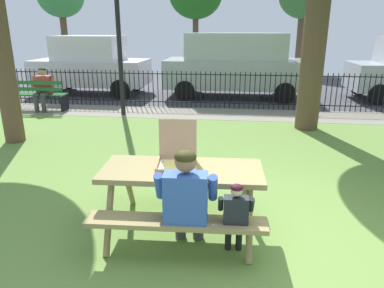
% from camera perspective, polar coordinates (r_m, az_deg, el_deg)
% --- Properties ---
extents(ground, '(28.00, 10.77, 0.02)m').
position_cam_1_polar(ground, '(5.48, 12.07, -7.01)').
color(ground, olive).
extents(cobblestone_walkway, '(28.00, 1.40, 0.01)m').
position_cam_1_polar(cobblestone_walkway, '(9.92, 9.90, 4.55)').
color(cobblestone_walkway, gray).
extents(street_asphalt, '(28.00, 7.85, 0.01)m').
position_cam_1_polar(street_asphalt, '(14.45, 9.09, 8.81)').
color(street_asphalt, '#424247').
extents(picnic_table_foreground, '(1.86, 1.55, 0.79)m').
position_cam_1_polar(picnic_table_foreground, '(4.10, -1.59, -6.13)').
color(picnic_table_foreground, '#988753').
rests_on(picnic_table_foreground, ground).
extents(pizza_box_open, '(0.48, 0.51, 0.50)m').
position_cam_1_polar(pizza_box_open, '(4.11, -2.38, -2.07)').
color(pizza_box_open, tan).
rests_on(pizza_box_open, picnic_table_foreground).
extents(adult_at_table, '(0.62, 0.60, 1.19)m').
position_cam_1_polar(adult_at_table, '(3.61, -0.87, -8.57)').
color(adult_at_table, '#3E3E3E').
rests_on(adult_at_table, ground).
extents(child_at_table, '(0.35, 0.34, 0.87)m').
position_cam_1_polar(child_at_table, '(3.64, 6.89, -10.87)').
color(child_at_table, black).
rests_on(child_at_table, ground).
extents(iron_fence_streetside, '(22.59, 0.03, 1.06)m').
position_cam_1_polar(iron_fence_streetside, '(10.49, 9.90, 8.33)').
color(iron_fence_streetside, black).
rests_on(iron_fence_streetside, ground).
extents(park_bench_left, '(1.62, 0.53, 0.85)m').
position_cam_1_polar(park_bench_left, '(11.16, -23.26, 7.06)').
color(park_bench_left, '#215F2B').
rests_on(park_bench_left, ground).
extents(person_on_park_bench, '(0.63, 0.62, 1.19)m').
position_cam_1_polar(person_on_park_bench, '(11.05, -22.54, 8.33)').
color(person_on_park_bench, '#3D3D3D').
rests_on(person_on_park_bench, ground).
extents(lamp_post_walkway, '(0.28, 0.28, 3.97)m').
position_cam_1_polar(lamp_post_walkway, '(9.72, -11.66, 18.67)').
color(lamp_post_walkway, black).
rests_on(lamp_post_walkway, ground).
extents(parked_car_far_left, '(3.95, 1.93, 1.98)m').
position_cam_1_polar(parked_car_far_left, '(13.26, -15.76, 11.99)').
color(parked_car_far_left, silver).
rests_on(parked_car_far_left, ground).
extents(parked_car_left, '(4.62, 2.00, 2.08)m').
position_cam_1_polar(parked_car_left, '(12.27, 6.90, 12.48)').
color(parked_car_left, '#B5BEB6').
rests_on(parked_car_left, ground).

